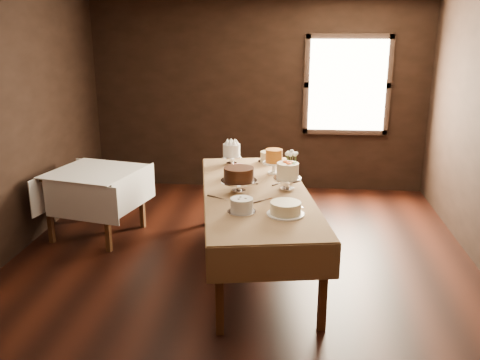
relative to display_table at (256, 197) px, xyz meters
name	(u,v)px	position (x,y,z in m)	size (l,w,h in m)	color
floor	(238,274)	(-0.16, -0.22, -0.77)	(5.00, 6.00, 0.01)	black
wall_back	(258,97)	(-0.16, 2.78, 0.63)	(5.00, 0.02, 2.80)	black
wall_front	(163,302)	(-0.16, -3.22, 0.63)	(5.00, 0.02, 2.80)	black
window	(347,85)	(1.14, 2.72, 0.83)	(1.10, 0.05, 1.30)	#FFEABF
display_table	(256,197)	(0.00, 0.00, 0.00)	(1.50, 2.83, 0.83)	#422410
side_table	(95,179)	(-1.95, 0.66, -0.06)	(1.15, 1.15, 0.81)	#422410
cake_meringue	(232,155)	(-0.37, 1.01, 0.18)	(0.27, 0.27, 0.26)	silver
cake_speckled	(269,157)	(0.08, 1.15, 0.12)	(0.28, 0.28, 0.13)	silver
cake_lattice	(239,171)	(-0.23, 0.54, 0.11)	(0.27, 0.27, 0.10)	white
cake_caramel	(274,163)	(0.16, 0.66, 0.19)	(0.25, 0.25, 0.29)	white
cake_chocolate	(239,180)	(-0.17, -0.05, 0.18)	(0.37, 0.37, 0.27)	silver
cake_flowers	(287,178)	(0.32, 0.07, 0.19)	(0.29, 0.29, 0.29)	silver
cake_swirl	(242,206)	(-0.09, -0.64, 0.13)	(0.26, 0.26, 0.13)	silver
cake_cream	(286,209)	(0.31, -0.66, 0.12)	(0.39, 0.39, 0.12)	white
cake_server_a	(266,200)	(0.12, -0.28, 0.07)	(0.24, 0.03, 0.01)	silver
cake_server_b	(296,205)	(0.41, -0.41, 0.07)	(0.24, 0.03, 0.01)	silver
cake_server_c	(248,181)	(-0.11, 0.33, 0.07)	(0.24, 0.03, 0.01)	silver
cake_server_d	(282,182)	(0.26, 0.31, 0.07)	(0.24, 0.03, 0.01)	silver
cake_server_e	(221,199)	(-0.32, -0.29, 0.07)	(0.24, 0.03, 0.01)	silver
flower_vase	(291,176)	(0.35, 0.35, 0.13)	(0.13, 0.13, 0.13)	#2D2823
flower_bouquet	(291,159)	(0.35, 0.35, 0.31)	(0.14, 0.14, 0.20)	white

